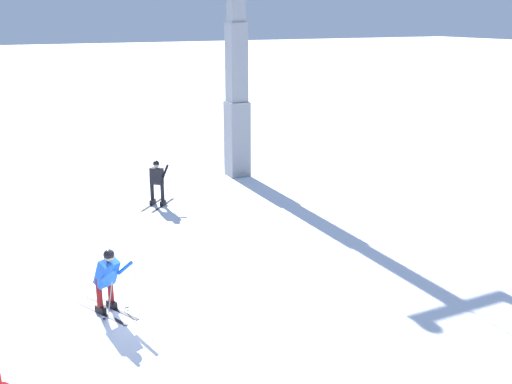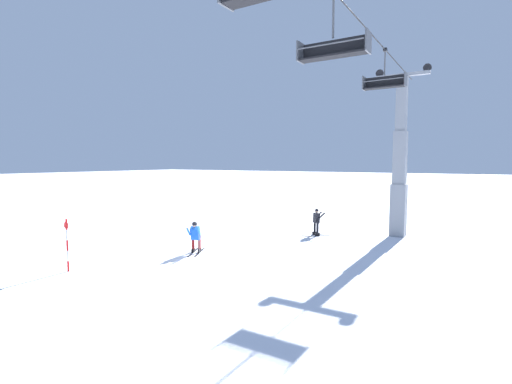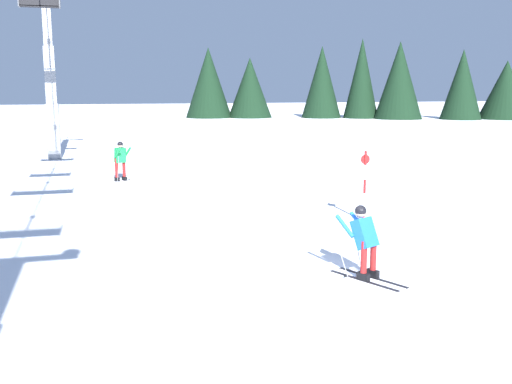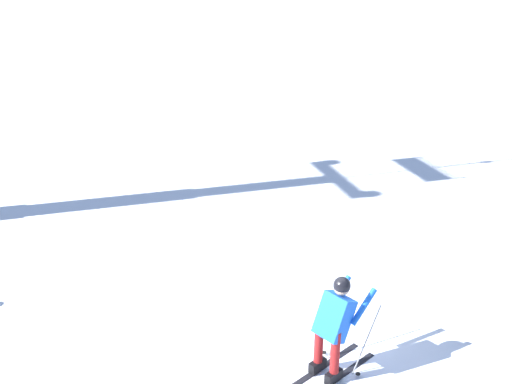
{
  "view_description": "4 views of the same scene",
  "coord_description": "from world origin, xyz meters",
  "px_view_note": "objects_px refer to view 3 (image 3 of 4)",
  "views": [
    {
      "loc": [
        12.16,
        -3.35,
        6.34
      ],
      "look_at": [
        0.57,
        2.37,
        2.42
      ],
      "focal_mm": 41.04,
      "sensor_mm": 36.0,
      "label": 1
    },
    {
      "loc": [
        13.53,
        10.41,
        4.36
      ],
      "look_at": [
        -0.84,
        1.59,
        2.95
      ],
      "focal_mm": 26.09,
      "sensor_mm": 36.0,
      "label": 2
    },
    {
      "loc": [
        -10.7,
        4.24,
        3.95
      ],
      "look_at": [
        1.12,
        0.99,
        1.78
      ],
      "focal_mm": 41.82,
      "sensor_mm": 36.0,
      "label": 3
    },
    {
      "loc": [
        -2.65,
        -7.1,
        5.53
      ],
      "look_at": [
        -0.11,
        1.56,
        1.82
      ],
      "focal_mm": 39.56,
      "sensor_mm": 36.0,
      "label": 4
    }
  ],
  "objects_px": {
    "chairlift_seat_farthest": "(39,0)",
    "skier_distant_uphill": "(120,158)",
    "skier_carving_main": "(364,237)",
    "trail_marker_pole": "(365,184)",
    "lift_tower_far": "(51,84)"
  },
  "relations": [
    {
      "from": "skier_carving_main",
      "to": "lift_tower_far",
      "type": "height_order",
      "value": "lift_tower_far"
    },
    {
      "from": "chairlift_seat_farthest",
      "to": "skier_distant_uphill",
      "type": "height_order",
      "value": "chairlift_seat_farthest"
    },
    {
      "from": "lift_tower_far",
      "to": "skier_distant_uphill",
      "type": "bearing_deg",
      "value": -160.27
    },
    {
      "from": "lift_tower_far",
      "to": "chairlift_seat_farthest",
      "type": "bearing_deg",
      "value": 180.0
    },
    {
      "from": "skier_carving_main",
      "to": "skier_distant_uphill",
      "type": "distance_m",
      "value": 15.19
    },
    {
      "from": "trail_marker_pole",
      "to": "chairlift_seat_farthest",
      "type": "bearing_deg",
      "value": 35.31
    },
    {
      "from": "lift_tower_far",
      "to": "skier_carving_main",
      "type": "bearing_deg",
      "value": -162.47
    },
    {
      "from": "skier_carving_main",
      "to": "chairlift_seat_farthest",
      "type": "xyz_separation_m",
      "value": [
        18.61,
        7.36,
        6.93
      ]
    },
    {
      "from": "skier_carving_main",
      "to": "trail_marker_pole",
      "type": "distance_m",
      "value": 5.43
    },
    {
      "from": "lift_tower_far",
      "to": "skier_distant_uphill",
      "type": "distance_m",
      "value": 9.77
    },
    {
      "from": "chairlift_seat_farthest",
      "to": "trail_marker_pole",
      "type": "relative_size",
      "value": 1.0
    },
    {
      "from": "skier_carving_main",
      "to": "trail_marker_pole",
      "type": "bearing_deg",
      "value": -25.65
    },
    {
      "from": "skier_carving_main",
      "to": "trail_marker_pole",
      "type": "height_order",
      "value": "trail_marker_pole"
    },
    {
      "from": "skier_distant_uphill",
      "to": "chairlift_seat_farthest",
      "type": "bearing_deg",
      "value": 37.88
    },
    {
      "from": "chairlift_seat_farthest",
      "to": "skier_distant_uphill",
      "type": "relative_size",
      "value": 1.19
    }
  ]
}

